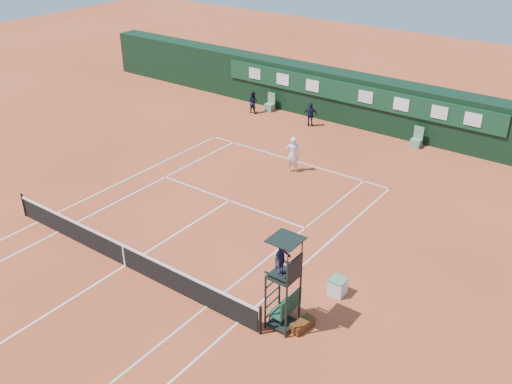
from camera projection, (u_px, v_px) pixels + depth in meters
ground at (125, 266)px, 21.84m from camera, size 90.00×90.00×0.00m
court_lines at (125, 265)px, 21.84m from camera, size 11.05×23.85×0.01m
tennis_net at (124, 255)px, 21.60m from camera, size 12.90×0.10×1.10m
back_wall at (356, 99)px, 34.46m from camera, size 40.00×1.65×3.00m
linesman_chair_left at (270, 106)px, 37.00m from camera, size 0.55×0.50×1.15m
linesman_chair_right at (416, 141)px, 31.78m from camera, size 0.55×0.50×1.15m
umpire_chair at (283, 265)px, 17.69m from camera, size 0.96×0.95×3.42m
player_bench at (287, 306)px, 18.80m from camera, size 0.56×1.20×1.10m
tennis_bag at (302, 325)px, 18.64m from camera, size 0.52×0.91×0.32m
cooler at (338, 286)px, 20.18m from camera, size 0.57×0.57×0.65m
tennis_ball at (301, 205)px, 25.98m from camera, size 0.06×0.06×0.06m
player at (293, 154)px, 28.71m from camera, size 0.82×0.73×1.88m
ball_kid_left at (253, 102)px, 36.44m from camera, size 0.71×0.56×1.43m
ball_kid_right at (311, 115)px, 34.38m from camera, size 0.92×0.65×1.45m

